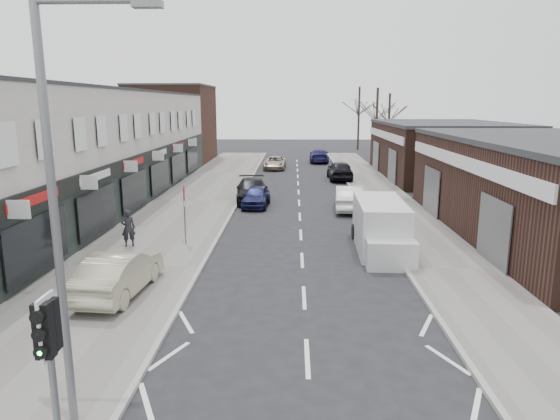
# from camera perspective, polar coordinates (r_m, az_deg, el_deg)

# --- Properties ---
(ground) EXTENTS (160.00, 160.00, 0.00)m
(ground) POSITION_cam_1_polar(r_m,az_deg,el_deg) (11.38, 3.41, -21.36)
(ground) COLOR black
(ground) RESTS_ON ground
(pavement_left) EXTENTS (5.50, 64.00, 0.12)m
(pavement_left) POSITION_cam_1_polar(r_m,az_deg,el_deg) (32.72, -9.71, 0.98)
(pavement_left) COLOR slate
(pavement_left) RESTS_ON ground
(pavement_right) EXTENTS (3.50, 64.00, 0.12)m
(pavement_right) POSITION_cam_1_polar(r_m,az_deg,el_deg) (32.67, 12.33, 0.85)
(pavement_right) COLOR slate
(pavement_right) RESTS_ON ground
(shop_terrace_left) EXTENTS (8.00, 41.00, 7.10)m
(shop_terrace_left) POSITION_cam_1_polar(r_m,az_deg,el_deg) (31.94, -22.86, 6.27)
(shop_terrace_left) COLOR beige
(shop_terrace_left) RESTS_ON ground
(brick_block_far) EXTENTS (8.00, 10.00, 8.00)m
(brick_block_far) POSITION_cam_1_polar(r_m,az_deg,el_deg) (56.09, -12.14, 9.50)
(brick_block_far) COLOR #4A2A1F
(brick_block_far) RESTS_ON ground
(right_unit_far) EXTENTS (10.00, 16.00, 4.50)m
(right_unit_far) POSITION_cam_1_polar(r_m,az_deg,el_deg) (45.53, 18.10, 6.43)
(right_unit_far) COLOR #351F18
(right_unit_far) RESTS_ON ground
(tree_far_a) EXTENTS (3.60, 3.60, 8.00)m
(tree_far_a) POSITION_cam_1_polar(r_m,az_deg,el_deg) (58.58, 10.81, 5.73)
(tree_far_a) COLOR #382D26
(tree_far_a) RESTS_ON ground
(tree_far_b) EXTENTS (3.60, 3.60, 7.50)m
(tree_far_b) POSITION_cam_1_polar(r_m,az_deg,el_deg) (64.89, 12.17, 6.27)
(tree_far_b) COLOR #382D26
(tree_far_b) RESTS_ON ground
(tree_far_c) EXTENTS (3.60, 3.60, 8.50)m
(tree_far_c) POSITION_cam_1_polar(r_m,az_deg,el_deg) (70.33, 8.87, 6.83)
(tree_far_c) COLOR #382D26
(tree_far_c) RESTS_ON ground
(traffic_light) EXTENTS (0.28, 0.60, 3.10)m
(traffic_light) POSITION_cam_1_polar(r_m,az_deg,el_deg) (9.32, -24.94, -13.51)
(traffic_light) COLOR slate
(traffic_light) RESTS_ON pavement_left
(street_lamp) EXTENTS (2.23, 0.22, 8.00)m
(street_lamp) POSITION_cam_1_polar(r_m,az_deg,el_deg) (9.77, -23.63, 1.37)
(street_lamp) COLOR slate
(street_lamp) RESTS_ON pavement_left
(warning_sign) EXTENTS (0.12, 0.80, 2.70)m
(warning_sign) POSITION_cam_1_polar(r_m,az_deg,el_deg) (22.39, -10.81, 1.41)
(warning_sign) COLOR slate
(warning_sign) RESTS_ON pavement_left
(white_van) EXTENTS (2.11, 5.61, 2.16)m
(white_van) POSITION_cam_1_polar(r_m,az_deg,el_deg) (21.94, 11.42, -1.98)
(white_van) COLOR silver
(white_van) RESTS_ON ground
(sedan_on_pavement) EXTENTS (1.87, 4.46, 1.43)m
(sedan_on_pavement) POSITION_cam_1_polar(r_m,az_deg,el_deg) (17.26, -17.91, -6.85)
(sedan_on_pavement) COLOR #A9A487
(sedan_on_pavement) RESTS_ON pavement_left
(pedestrian) EXTENTS (0.70, 0.59, 1.64)m
(pedestrian) POSITION_cam_1_polar(r_m,az_deg,el_deg) (22.77, -16.96, -1.98)
(pedestrian) COLOR black
(pedestrian) RESTS_ON pavement_left
(parked_car_left_a) EXTENTS (1.73, 3.86, 1.29)m
(parked_car_left_a) POSITION_cam_1_polar(r_m,az_deg,el_deg) (30.88, -2.73, 1.58)
(parked_car_left_a) COLOR #141841
(parked_car_left_a) RESTS_ON ground
(parked_car_left_b) EXTENTS (2.51, 5.17, 1.45)m
(parked_car_left_b) POSITION_cam_1_polar(r_m,az_deg,el_deg) (32.56, -3.21, 2.27)
(parked_car_left_b) COLOR black
(parked_car_left_b) RESTS_ON ground
(parked_car_left_c) EXTENTS (2.20, 4.50, 1.23)m
(parked_car_left_c) POSITION_cam_1_polar(r_m,az_deg,el_deg) (48.68, -0.60, 5.42)
(parked_car_left_c) COLOR #AF9F8C
(parked_car_left_c) RESTS_ON ground
(parked_car_right_a) EXTENTS (1.87, 4.54, 1.46)m
(parked_car_right_a) POSITION_cam_1_polar(r_m,az_deg,el_deg) (30.09, 7.86, 1.37)
(parked_car_right_a) COLOR silver
(parked_car_right_a) RESTS_ON ground
(parked_car_right_b) EXTENTS (1.99, 4.74, 1.60)m
(parked_car_right_b) POSITION_cam_1_polar(r_m,az_deg,el_deg) (42.00, 6.86, 4.52)
(parked_car_right_b) COLOR black
(parked_car_right_b) RESTS_ON ground
(parked_car_right_c) EXTENTS (2.11, 4.99, 1.44)m
(parked_car_right_c) POSITION_cam_1_polar(r_m,az_deg,el_deg) (54.52, 4.48, 6.21)
(parked_car_right_c) COLOR #191646
(parked_car_right_c) RESTS_ON ground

